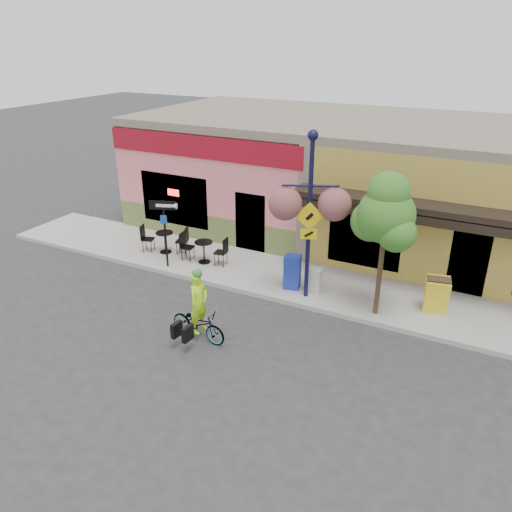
% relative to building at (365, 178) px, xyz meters
% --- Properties ---
extents(ground, '(90.00, 90.00, 0.00)m').
position_rel_building_xyz_m(ground, '(0.00, -7.50, -2.25)').
color(ground, '#2D2D30').
rests_on(ground, ground).
extents(sidewalk, '(24.00, 3.00, 0.15)m').
position_rel_building_xyz_m(sidewalk, '(0.00, -5.50, -2.17)').
color(sidewalk, '#9E9B93').
rests_on(sidewalk, ground).
extents(curb, '(24.00, 0.12, 0.15)m').
position_rel_building_xyz_m(curb, '(0.00, -6.95, -2.17)').
color(curb, '#A8A59E').
rests_on(curb, ground).
extents(building, '(18.20, 8.20, 4.50)m').
position_rel_building_xyz_m(building, '(0.00, 0.00, 0.00)').
color(building, '#E6717B').
rests_on(building, ground).
extents(bicycle, '(1.74, 0.75, 0.89)m').
position_rel_building_xyz_m(bicycle, '(-1.61, -9.70, -1.81)').
color(bicycle, maroon).
rests_on(bicycle, ground).
extents(cyclist_rider, '(0.47, 0.66, 1.70)m').
position_rel_building_xyz_m(cyclist_rider, '(-1.56, -9.70, -1.40)').
color(cyclist_rider, '#C4FE1A').
rests_on(cyclist_rider, ground).
extents(lamp_post, '(1.72, 1.24, 5.00)m').
position_rel_building_xyz_m(lamp_post, '(0.15, -6.46, 0.40)').
color(lamp_post, '#13123B').
rests_on(lamp_post, sidewalk).
extents(one_way_sign, '(0.91, 0.50, 2.36)m').
position_rel_building_xyz_m(one_way_sign, '(-4.86, -6.65, -0.92)').
color(one_way_sign, black).
rests_on(one_way_sign, sidewalk).
extents(cafe_set_left, '(1.87, 1.34, 1.02)m').
position_rel_building_xyz_m(cafe_set_left, '(-5.64, -5.71, -1.59)').
color(cafe_set_left, black).
rests_on(cafe_set_left, sidewalk).
extents(cafe_set_right, '(1.77, 1.03, 1.01)m').
position_rel_building_xyz_m(cafe_set_right, '(-3.91, -5.80, -1.59)').
color(cafe_set_right, black).
rests_on(cafe_set_right, sidewalk).
extents(newspaper_box_blue, '(0.57, 0.52, 1.09)m').
position_rel_building_xyz_m(newspaper_box_blue, '(-0.44, -6.15, -1.56)').
color(newspaper_box_blue, '#1B32A6').
rests_on(newspaper_box_blue, sidewalk).
extents(newspaper_box_grey, '(0.38, 0.34, 0.81)m').
position_rel_building_xyz_m(newspaper_box_grey, '(0.31, -6.13, -1.70)').
color(newspaper_box_grey, '#B9B9B9').
rests_on(newspaper_box_grey, sidewalk).
extents(street_tree, '(1.94, 1.94, 4.18)m').
position_rel_building_xyz_m(street_tree, '(2.31, -6.50, -0.01)').
color(street_tree, '#3D7A26').
rests_on(street_tree, sidewalk).
extents(sandwich_board, '(0.72, 0.58, 1.07)m').
position_rel_building_xyz_m(sandwich_board, '(3.83, -5.89, -1.56)').
color(sandwich_board, yellow).
rests_on(sandwich_board, sidewalk).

